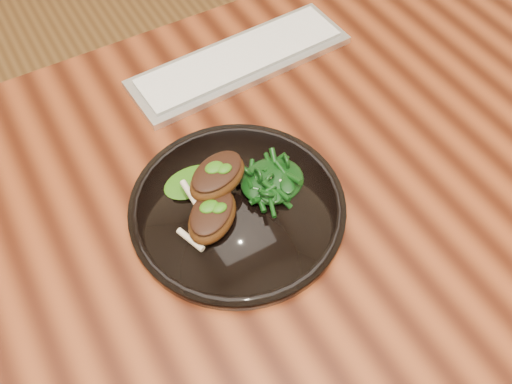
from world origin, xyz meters
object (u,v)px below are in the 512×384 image
Objects in this scene: plate at (237,208)px; lamb_chop_front at (212,215)px; greens_heap at (272,178)px; keyboard at (240,60)px; desk at (226,233)px.

lamb_chop_front reaches higher than plate.
greens_heap reaches higher than keyboard.
lamb_chop_front is (-0.03, -0.03, 0.12)m from desk.
greens_heap is (0.10, 0.02, -0.00)m from lamb_chop_front.
greens_heap is 0.23× the size of keyboard.
keyboard is at bearing 56.33° from desk.
desk is at bearing 164.65° from greens_heap.
plate is 3.27× the size of greens_heap.
keyboard is (0.09, 0.26, -0.02)m from greens_heap.
lamb_chop_front reaches higher than desk.
plate is (0.01, -0.02, 0.09)m from desk.
desk is at bearing -123.67° from keyboard.
lamb_chop_front is (-0.04, -0.01, 0.03)m from plate.
keyboard is at bearing 54.74° from lamb_chop_front.
plate reaches higher than desk.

